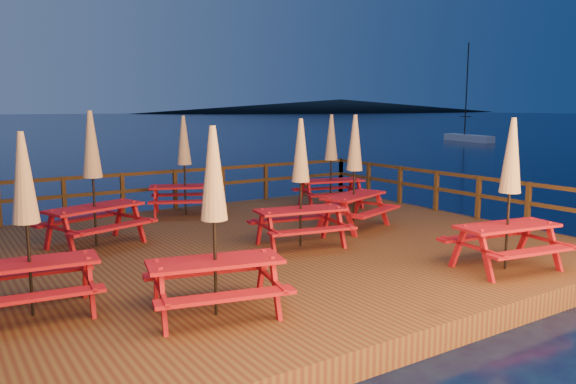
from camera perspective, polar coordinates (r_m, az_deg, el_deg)
name	(u,v)px	position (r m, az deg, el deg)	size (l,w,h in m)	color
ground	(265,263)	(11.77, -2.33, -7.19)	(500.00, 500.00, 0.00)	black
deck	(265,253)	(11.72, -2.34, -6.25)	(12.00, 10.00, 0.40)	#4B2518
deck_piles	(265,277)	(11.86, -2.33, -8.58)	(11.44, 9.44, 1.40)	#321F10
railing	(225,196)	(13.05, -6.37, -0.43)	(11.80, 9.75, 1.10)	#321F10
headland_right	(341,106)	(306.39, 5.40, 8.70)	(230.40, 86.40, 7.00)	black
sailboat	(468,138)	(55.06, 17.82, 5.24)	(2.49, 6.24, 9.16)	silver
picnic_table_0	(510,192)	(10.35, 21.58, 0.02)	(2.06, 1.79, 2.63)	maroon
picnic_table_1	(331,160)	(15.74, 4.39, 3.31)	(2.12, 1.88, 2.60)	maroon
picnic_table_2	(354,170)	(13.06, 6.76, 2.25)	(2.25, 2.06, 2.64)	maroon
picnic_table_3	(214,219)	(7.54, -7.50, -2.72)	(2.09, 1.85, 2.57)	maroon
picnic_table_4	(27,222)	(8.23, -25.02, -2.78)	(1.90, 1.62, 2.50)	maroon
picnic_table_5	(93,177)	(11.90, -19.21, 1.47)	(2.32, 2.11, 2.74)	maroon
picnic_table_6	(184,164)	(14.79, -10.48, 2.82)	(2.25, 2.08, 2.59)	maroon
picnic_table_7	(301,181)	(11.22, 1.30, 1.13)	(2.04, 1.79, 2.59)	maroon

